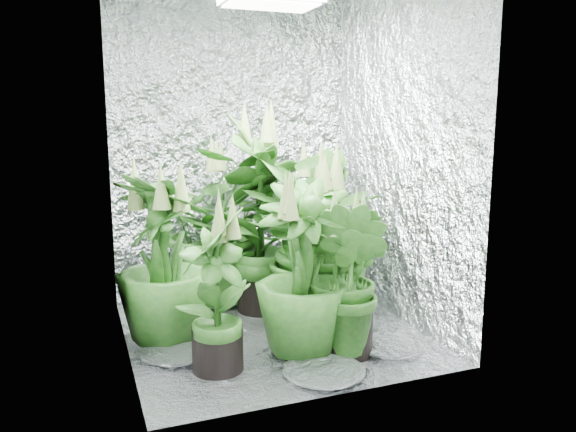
{
  "coord_description": "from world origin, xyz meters",
  "views": [
    {
      "loc": [
        -1.0,
        -2.88,
        1.22
      ],
      "look_at": [
        0.09,
        0.0,
        0.67
      ],
      "focal_mm": 35.0,
      "sensor_mm": 36.0,
      "label": 1
    }
  ],
  "objects_px": {
    "plant_h": "(303,272)",
    "plant_f": "(216,293)",
    "plant_c": "(313,227)",
    "plant_e": "(316,243)",
    "plant_g": "(348,280)",
    "plant_b": "(261,215)",
    "plant_d": "(163,262)",
    "circulation_fan": "(352,287)",
    "plant_a": "(219,225)"
  },
  "relations": [
    {
      "from": "plant_h",
      "to": "plant_f",
      "type": "bearing_deg",
      "value": -177.32
    },
    {
      "from": "plant_c",
      "to": "plant_e",
      "type": "height_order",
      "value": "plant_c"
    },
    {
      "from": "plant_e",
      "to": "plant_f",
      "type": "relative_size",
      "value": 1.23
    },
    {
      "from": "plant_g",
      "to": "plant_e",
      "type": "bearing_deg",
      "value": 87.94
    },
    {
      "from": "plant_c",
      "to": "plant_f",
      "type": "relative_size",
      "value": 1.25
    },
    {
      "from": "plant_f",
      "to": "plant_g",
      "type": "xyz_separation_m",
      "value": [
        0.68,
        -0.05,
        0.0
      ]
    },
    {
      "from": "plant_e",
      "to": "plant_f",
      "type": "distance_m",
      "value": 0.8
    },
    {
      "from": "plant_e",
      "to": "plant_h",
      "type": "height_order",
      "value": "plant_e"
    },
    {
      "from": "plant_b",
      "to": "plant_f",
      "type": "xyz_separation_m",
      "value": [
        -0.47,
        -0.75,
        -0.22
      ]
    },
    {
      "from": "plant_b",
      "to": "plant_e",
      "type": "relative_size",
      "value": 1.24
    },
    {
      "from": "plant_c",
      "to": "plant_d",
      "type": "distance_m",
      "value": 1.14
    },
    {
      "from": "plant_d",
      "to": "plant_f",
      "type": "bearing_deg",
      "value": -66.41
    },
    {
      "from": "plant_f",
      "to": "circulation_fan",
      "type": "distance_m",
      "value": 1.21
    },
    {
      "from": "plant_d",
      "to": "plant_f",
      "type": "xyz_separation_m",
      "value": [
        0.18,
        -0.42,
        -0.06
      ]
    },
    {
      "from": "plant_g",
      "to": "plant_h",
      "type": "xyz_separation_m",
      "value": [
        -0.22,
        0.07,
        0.05
      ]
    },
    {
      "from": "plant_b",
      "to": "plant_c",
      "type": "relative_size",
      "value": 1.22
    },
    {
      "from": "plant_d",
      "to": "plant_g",
      "type": "distance_m",
      "value": 0.98
    },
    {
      "from": "plant_a",
      "to": "plant_f",
      "type": "bearing_deg",
      "value": -104.9
    },
    {
      "from": "plant_f",
      "to": "plant_h",
      "type": "distance_m",
      "value": 0.46
    },
    {
      "from": "plant_d",
      "to": "plant_h",
      "type": "distance_m",
      "value": 0.75
    },
    {
      "from": "plant_b",
      "to": "plant_g",
      "type": "bearing_deg",
      "value": -75.44
    },
    {
      "from": "plant_a",
      "to": "plant_d",
      "type": "distance_m",
      "value": 0.72
    },
    {
      "from": "plant_e",
      "to": "plant_g",
      "type": "xyz_separation_m",
      "value": [
        -0.02,
        -0.44,
        -0.1
      ]
    },
    {
      "from": "plant_c",
      "to": "plant_b",
      "type": "bearing_deg",
      "value": -165.77
    },
    {
      "from": "plant_g",
      "to": "plant_f",
      "type": "bearing_deg",
      "value": 175.7
    },
    {
      "from": "plant_d",
      "to": "plant_e",
      "type": "xyz_separation_m",
      "value": [
        0.88,
        -0.03,
        0.04
      ]
    },
    {
      "from": "plant_b",
      "to": "plant_d",
      "type": "bearing_deg",
      "value": -153.49
    },
    {
      "from": "plant_b",
      "to": "plant_c",
      "type": "height_order",
      "value": "plant_b"
    },
    {
      "from": "plant_c",
      "to": "plant_h",
      "type": "bearing_deg",
      "value": -116.67
    },
    {
      "from": "plant_f",
      "to": "plant_h",
      "type": "xyz_separation_m",
      "value": [
        0.46,
        0.02,
        0.05
      ]
    },
    {
      "from": "circulation_fan",
      "to": "plant_e",
      "type": "bearing_deg",
      "value": -147.01
    },
    {
      "from": "plant_b",
      "to": "circulation_fan",
      "type": "relative_size",
      "value": 4.07
    },
    {
      "from": "plant_a",
      "to": "plant_f",
      "type": "xyz_separation_m",
      "value": [
        -0.26,
        -0.99,
        -0.13
      ]
    },
    {
      "from": "plant_g",
      "to": "circulation_fan",
      "type": "bearing_deg",
      "value": 60.85
    },
    {
      "from": "plant_g",
      "to": "plant_d",
      "type": "bearing_deg",
      "value": 151.23
    },
    {
      "from": "plant_c",
      "to": "plant_h",
      "type": "height_order",
      "value": "plant_c"
    },
    {
      "from": "plant_f",
      "to": "plant_a",
      "type": "bearing_deg",
      "value": 75.1
    },
    {
      "from": "plant_e",
      "to": "plant_g",
      "type": "height_order",
      "value": "plant_e"
    },
    {
      "from": "plant_f",
      "to": "circulation_fan",
      "type": "xyz_separation_m",
      "value": [
        1.03,
        0.58,
        -0.25
      ]
    },
    {
      "from": "plant_e",
      "to": "circulation_fan",
      "type": "relative_size",
      "value": 3.29
    },
    {
      "from": "plant_b",
      "to": "plant_f",
      "type": "bearing_deg",
      "value": -122.11
    },
    {
      "from": "plant_c",
      "to": "circulation_fan",
      "type": "relative_size",
      "value": 3.35
    },
    {
      "from": "plant_h",
      "to": "circulation_fan",
      "type": "xyz_separation_m",
      "value": [
        0.57,
        0.56,
        -0.31
      ]
    },
    {
      "from": "plant_b",
      "to": "circulation_fan",
      "type": "height_order",
      "value": "plant_b"
    },
    {
      "from": "plant_e",
      "to": "plant_b",
      "type": "bearing_deg",
      "value": 122.21
    },
    {
      "from": "plant_a",
      "to": "plant_b",
      "type": "distance_m",
      "value": 0.33
    },
    {
      "from": "plant_g",
      "to": "circulation_fan",
      "type": "height_order",
      "value": "plant_g"
    },
    {
      "from": "plant_f",
      "to": "circulation_fan",
      "type": "height_order",
      "value": "plant_f"
    },
    {
      "from": "plant_b",
      "to": "plant_h",
      "type": "xyz_separation_m",
      "value": [
        -0.01,
        -0.73,
        -0.17
      ]
    },
    {
      "from": "plant_c",
      "to": "plant_f",
      "type": "distance_m",
      "value": 1.22
    }
  ]
}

